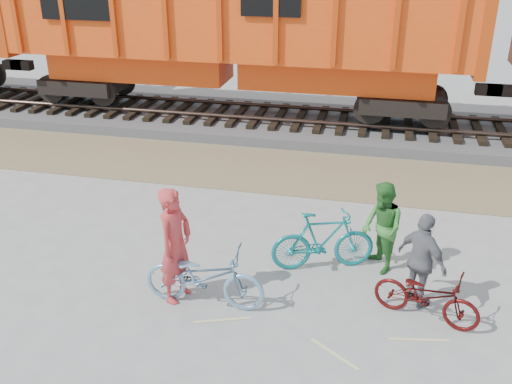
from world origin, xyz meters
TOP-DOWN VIEW (x-y plane):
  - ground at (0.00, 0.00)m, footprint 120.00×120.00m
  - gravel_strip at (0.00, 5.50)m, footprint 120.00×3.00m
  - ballast_bed at (0.00, 9.00)m, footprint 120.00×4.00m
  - track at (0.00, 9.00)m, footprint 120.00×2.60m
  - hopper_car_center at (-3.35, 9.00)m, footprint 14.00×3.13m
  - bicycle_blue at (-1.39, -0.44)m, footprint 1.99×0.69m
  - bicycle_teal at (0.34, 1.10)m, footprint 1.93×1.11m
  - bicycle_maroon at (2.08, -0.05)m, footprint 1.74×1.04m
  - person_solo at (-1.89, -0.34)m, footprint 0.62×0.81m
  - person_man at (1.34, 1.30)m, footprint 0.93×1.01m
  - person_woman at (1.98, 0.35)m, footprint 0.96×0.94m

SIDE VIEW (x-z plane):
  - ground at x=0.00m, z-range 0.00..0.00m
  - gravel_strip at x=0.00m, z-range 0.00..0.02m
  - ballast_bed at x=0.00m, z-range 0.00..0.30m
  - bicycle_maroon at x=2.08m, z-range 0.00..0.86m
  - track at x=0.00m, z-range 0.35..0.59m
  - bicycle_blue at x=-1.39m, z-range 0.00..1.05m
  - bicycle_teal at x=0.34m, z-range 0.00..1.12m
  - person_woman at x=1.98m, z-range 0.00..1.62m
  - person_man at x=1.34m, z-range 0.00..1.66m
  - person_solo at x=-1.89m, z-range 0.00..1.97m
  - hopper_car_center at x=-3.35m, z-range 0.68..5.33m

